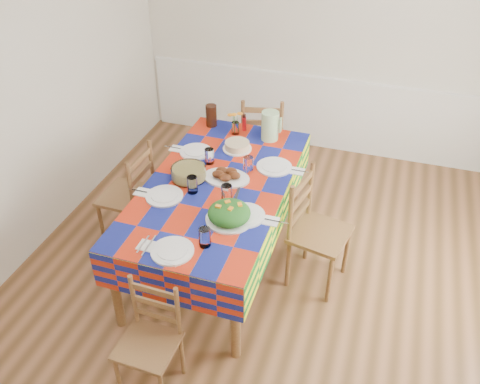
% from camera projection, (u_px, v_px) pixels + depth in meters
% --- Properties ---
extents(room, '(4.58, 5.08, 2.78)m').
position_uv_depth(room, '(277.00, 153.00, 3.69)').
color(room, brown).
rests_on(room, ground).
extents(wainscot, '(4.41, 0.06, 0.92)m').
position_uv_depth(wainscot, '(326.00, 112.00, 6.11)').
color(wainscot, white).
rests_on(wainscot, room).
extents(dining_table, '(1.16, 2.16, 0.84)m').
position_uv_depth(dining_table, '(217.00, 192.00, 4.33)').
color(dining_table, brown).
rests_on(dining_table, room).
extents(setting_near_head, '(0.50, 0.33, 0.15)m').
position_uv_depth(setting_near_head, '(183.00, 246.00, 3.59)').
color(setting_near_head, white).
rests_on(setting_near_head, dining_table).
extents(setting_left_near, '(0.56, 0.33, 0.15)m').
position_uv_depth(setting_left_near, '(174.00, 192.00, 4.12)').
color(setting_left_near, white).
rests_on(setting_left_near, dining_table).
extents(setting_left_far, '(0.54, 0.32, 0.14)m').
position_uv_depth(setting_left_far, '(200.00, 153.00, 4.60)').
color(setting_left_far, white).
rests_on(setting_left_far, dining_table).
extents(setting_right_near, '(0.59, 0.34, 0.15)m').
position_uv_depth(setting_right_near, '(239.00, 207.00, 3.95)').
color(setting_right_near, white).
rests_on(setting_right_near, dining_table).
extents(setting_right_far, '(0.59, 0.34, 0.15)m').
position_uv_depth(setting_right_far, '(266.00, 166.00, 4.42)').
color(setting_right_far, white).
rests_on(setting_right_far, dining_table).
extents(meat_platter, '(0.41, 0.29, 0.08)m').
position_uv_depth(meat_platter, '(226.00, 176.00, 4.31)').
color(meat_platter, white).
rests_on(meat_platter, dining_table).
extents(salad_platter, '(0.36, 0.36, 0.15)m').
position_uv_depth(salad_platter, '(229.00, 214.00, 3.84)').
color(salad_platter, white).
rests_on(salad_platter, dining_table).
extents(pasta_bowl, '(0.30, 0.30, 0.11)m').
position_uv_depth(pasta_bowl, '(189.00, 173.00, 4.30)').
color(pasta_bowl, white).
rests_on(pasta_bowl, dining_table).
extents(cake, '(0.27, 0.27, 0.07)m').
position_uv_depth(cake, '(237.00, 146.00, 4.70)').
color(cake, white).
rests_on(cake, dining_table).
extents(serving_utensils, '(0.16, 0.37, 0.01)m').
position_uv_depth(serving_utensils, '(234.00, 192.00, 4.15)').
color(serving_utensils, black).
rests_on(serving_utensils, dining_table).
extents(flower_vase, '(0.15, 0.12, 0.24)m').
position_uv_depth(flower_vase, '(235.00, 125.00, 4.90)').
color(flower_vase, white).
rests_on(flower_vase, dining_table).
extents(hot_sauce, '(0.04, 0.04, 0.17)m').
position_uv_depth(hot_sauce, '(244.00, 122.00, 4.97)').
color(hot_sauce, red).
rests_on(hot_sauce, dining_table).
extents(green_pitcher, '(0.16, 0.16, 0.28)m').
position_uv_depth(green_pitcher, '(270.00, 126.00, 4.79)').
color(green_pitcher, '#A2D092').
rests_on(green_pitcher, dining_table).
extents(tea_pitcher, '(0.11, 0.11, 0.22)m').
position_uv_depth(tea_pitcher, '(211.00, 116.00, 5.03)').
color(tea_pitcher, black).
rests_on(tea_pitcher, dining_table).
extents(name_card, '(0.09, 0.03, 0.02)m').
position_uv_depth(name_card, '(171.00, 264.00, 3.47)').
color(name_card, white).
rests_on(name_card, dining_table).
extents(chair_near, '(0.40, 0.38, 0.88)m').
position_uv_depth(chair_near, '(150.00, 341.00, 3.45)').
color(chair_near, brown).
rests_on(chair_near, room).
extents(chair_far, '(0.55, 0.53, 1.04)m').
position_uv_depth(chair_far, '(262.00, 140.00, 5.51)').
color(chair_far, brown).
rests_on(chair_far, room).
extents(chair_left, '(0.44, 0.46, 1.03)m').
position_uv_depth(chair_left, '(130.00, 196.00, 4.68)').
color(chair_left, brown).
rests_on(chair_left, room).
extents(chair_right, '(0.53, 0.55, 1.05)m').
position_uv_depth(chair_right, '(315.00, 232.00, 4.25)').
color(chair_right, brown).
rests_on(chair_right, room).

